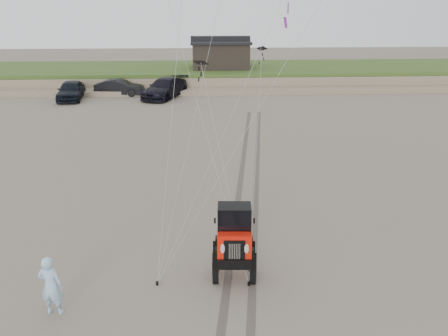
# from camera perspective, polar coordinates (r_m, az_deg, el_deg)

# --- Properties ---
(ground) EXTENTS (160.00, 160.00, 0.00)m
(ground) POSITION_cam_1_polar(r_m,az_deg,el_deg) (14.53, -1.37, -13.92)
(ground) COLOR #6B6054
(ground) RESTS_ON ground
(dune_ridge) EXTENTS (160.00, 14.25, 1.73)m
(dune_ridge) POSITION_cam_1_polar(r_m,az_deg,el_deg) (50.03, -2.84, 12.00)
(dune_ridge) COLOR #7A6B54
(dune_ridge) RESTS_ON ground
(cabin) EXTENTS (6.40, 5.40, 3.35)m
(cabin) POSITION_cam_1_polar(r_m,az_deg,el_deg) (49.28, -0.48, 14.72)
(cabin) COLOR black
(cabin) RESTS_ON dune_ridge
(truck_a) EXTENTS (2.46, 5.26, 1.74)m
(truck_a) POSITION_cam_1_polar(r_m,az_deg,el_deg) (43.01, -19.36, 9.55)
(truck_a) COLOR black
(truck_a) RESTS_ON ground
(truck_b) EXTENTS (4.82, 2.24, 1.53)m
(truck_b) POSITION_cam_1_polar(r_m,az_deg,el_deg) (43.90, -13.48, 10.20)
(truck_b) COLOR black
(truck_b) RESTS_ON ground
(truck_c) EXTENTS (4.71, 6.66, 1.79)m
(truck_c) POSITION_cam_1_polar(r_m,az_deg,el_deg) (42.00, -7.75, 10.30)
(truck_c) COLOR black
(truck_c) RESTS_ON ground
(jeep) EXTENTS (2.62, 5.44, 1.98)m
(jeep) POSITION_cam_1_polar(r_m,az_deg,el_deg) (13.91, 1.34, -10.79)
(jeep) COLOR red
(jeep) RESTS_ON ground
(man) EXTENTS (0.72, 0.52, 1.83)m
(man) POSITION_cam_1_polar(r_m,az_deg,el_deg) (13.42, -21.69, -14.08)
(man) COLOR #92B6E2
(man) RESTS_ON ground
(stake_main) EXTENTS (0.08, 0.08, 0.12)m
(stake_main) POSITION_cam_1_polar(r_m,az_deg,el_deg) (14.25, -8.73, -14.66)
(stake_main) COLOR black
(stake_main) RESTS_ON ground
(stake_aux) EXTENTS (0.08, 0.08, 0.12)m
(stake_aux) POSITION_cam_1_polar(r_m,az_deg,el_deg) (14.09, 3.25, -14.88)
(stake_aux) COLOR black
(stake_aux) RESTS_ON ground
(tire_tracks) EXTENTS (5.22, 29.74, 0.01)m
(tire_tracks) POSITION_cam_1_polar(r_m,az_deg,el_deg) (21.72, 3.21, -1.72)
(tire_tracks) COLOR #4C443D
(tire_tracks) RESTS_ON ground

